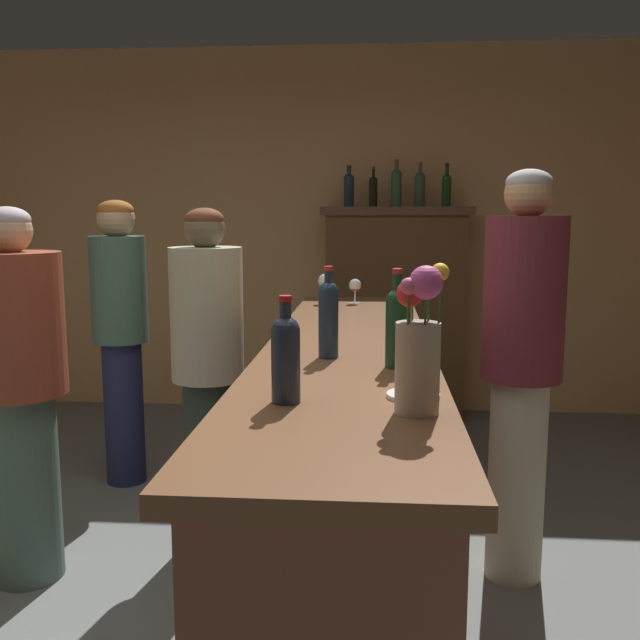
% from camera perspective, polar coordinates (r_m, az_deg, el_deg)
% --- Properties ---
extents(floor, '(7.98, 7.98, 0.00)m').
position_cam_1_polar(floor, '(2.81, -9.99, -24.06)').
color(floor, slate).
rests_on(floor, ground).
extents(wall_back, '(5.70, 0.12, 2.75)m').
position_cam_1_polar(wall_back, '(5.46, -2.12, 7.17)').
color(wall_back, tan).
rests_on(wall_back, ground).
extents(bar_counter, '(0.63, 3.05, 1.02)m').
position_cam_1_polar(bar_counter, '(2.86, 2.28, -11.86)').
color(bar_counter, brown).
rests_on(bar_counter, ground).
extents(display_cabinet, '(1.08, 0.43, 1.57)m').
position_cam_1_polar(display_cabinet, '(5.17, 6.12, 0.83)').
color(display_cabinet, brown).
rests_on(display_cabinet, ground).
extents(wine_bottle_syrah, '(0.07, 0.07, 0.32)m').
position_cam_1_polar(wine_bottle_syrah, '(2.41, 0.69, 0.38)').
color(wine_bottle_syrah, '#1C2B3E').
rests_on(wine_bottle_syrah, bar_counter).
extents(wine_bottle_rose, '(0.08, 0.08, 0.29)m').
position_cam_1_polar(wine_bottle_rose, '(1.84, -2.82, -2.82)').
color(wine_bottle_rose, '#1F2839').
rests_on(wine_bottle_rose, bar_counter).
extents(wine_bottle_pinot, '(0.07, 0.07, 0.32)m').
position_cam_1_polar(wine_bottle_pinot, '(2.27, 6.28, -0.30)').
color(wine_bottle_pinot, '#15341D').
rests_on(wine_bottle_pinot, bar_counter).
extents(wine_glass_front, '(0.08, 0.08, 0.17)m').
position_cam_1_polar(wine_glass_front, '(3.91, 0.44, 3.15)').
color(wine_glass_front, white).
rests_on(wine_glass_front, bar_counter).
extents(wine_glass_mid, '(0.07, 0.07, 0.14)m').
position_cam_1_polar(wine_glass_mid, '(3.92, 2.88, 2.72)').
color(wine_glass_mid, white).
rests_on(wine_glass_mid, bar_counter).
extents(flower_arrangement, '(0.13, 0.14, 0.38)m').
position_cam_1_polar(flower_arrangement, '(1.74, 8.08, -1.78)').
color(flower_arrangement, '#A49484').
rests_on(flower_arrangement, bar_counter).
extents(cheese_plate, '(0.15, 0.15, 0.01)m').
position_cam_1_polar(cheese_plate, '(1.93, 7.61, -6.13)').
color(cheese_plate, white).
rests_on(cheese_plate, bar_counter).
extents(display_bottle_left, '(0.07, 0.07, 0.29)m').
position_cam_1_polar(display_bottle_left, '(5.12, 2.37, 10.72)').
color(display_bottle_left, '#1D2B33').
rests_on(display_bottle_left, display_cabinet).
extents(display_bottle_midleft, '(0.06, 0.06, 0.29)m').
position_cam_1_polar(display_bottle_midleft, '(5.12, 4.37, 10.57)').
color(display_bottle_midleft, black).
rests_on(display_bottle_midleft, display_cabinet).
extents(display_bottle_center, '(0.08, 0.08, 0.34)m').
position_cam_1_polar(display_bottle_center, '(5.12, 6.25, 10.84)').
color(display_bottle_center, '#2D5033').
rests_on(display_bottle_center, display_cabinet).
extents(display_bottle_midright, '(0.08, 0.08, 0.32)m').
position_cam_1_polar(display_bottle_midright, '(5.13, 8.16, 10.66)').
color(display_bottle_midright, '#2C4635').
rests_on(display_bottle_midright, display_cabinet).
extents(display_bottle_right, '(0.07, 0.07, 0.31)m').
position_cam_1_polar(display_bottle_right, '(5.15, 10.30, 10.55)').
color(display_bottle_right, '#133A19').
rests_on(display_bottle_right, display_cabinet).
extents(patron_in_grey, '(0.39, 0.39, 1.55)m').
position_cam_1_polar(patron_in_grey, '(3.09, -23.47, -4.76)').
color(patron_in_grey, '#496356').
rests_on(patron_in_grey, ground).
extents(patron_in_navy, '(0.32, 0.32, 1.54)m').
position_cam_1_polar(patron_in_navy, '(3.17, -9.15, -3.61)').
color(patron_in_navy, '#28362D').
rests_on(patron_in_navy, ground).
extents(patron_near_entrance, '(0.30, 0.30, 1.59)m').
position_cam_1_polar(patron_near_entrance, '(4.03, -15.99, -0.52)').
color(patron_near_entrance, '#1F244B').
rests_on(patron_near_entrance, ground).
extents(bartender, '(0.32, 0.32, 1.69)m').
position_cam_1_polar(bartender, '(2.94, 16.15, -3.04)').
color(bartender, '#AFB293').
rests_on(bartender, ground).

